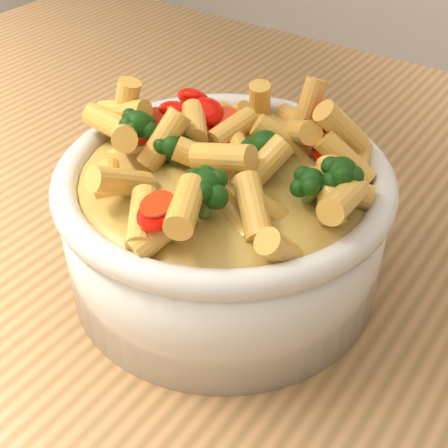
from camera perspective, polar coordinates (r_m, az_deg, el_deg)
The scene contains 3 objects.
table at distance 0.55m, azimuth 4.16°, elevation -10.63°, with size 1.20×0.80×0.90m.
serving_bowl at distance 0.43m, azimuth 0.00°, elevation 0.13°, with size 0.22×0.22×0.10m.
pasta_salad at distance 0.39m, azimuth 0.00°, elevation 7.00°, with size 0.18×0.18×0.04m.
Camera 1 is at (0.18, -0.32, 1.21)m, focal length 50.00 mm.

